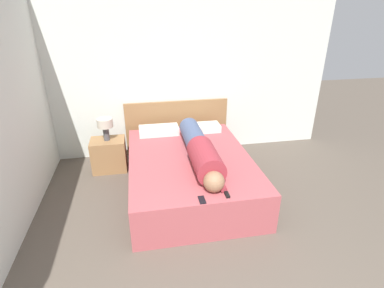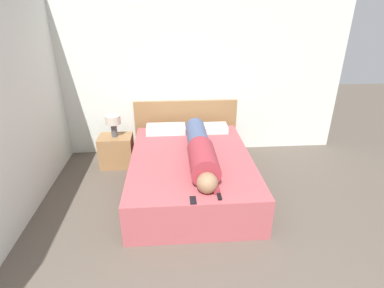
{
  "view_description": "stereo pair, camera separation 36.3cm",
  "coord_description": "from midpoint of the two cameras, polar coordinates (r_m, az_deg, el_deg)",
  "views": [
    {
      "loc": [
        -0.6,
        -0.94,
        2.27
      ],
      "look_at": [
        0.0,
        2.3,
        0.74
      ],
      "focal_mm": 28.0,
      "sensor_mm": 36.0,
      "label": 1
    },
    {
      "loc": [
        -0.24,
        -0.99,
        2.27
      ],
      "look_at": [
        0.0,
        2.3,
        0.74
      ],
      "focal_mm": 28.0,
      "sensor_mm": 36.0,
      "label": 2
    }
  ],
  "objects": [
    {
      "name": "cell_phone",
      "position": [
        3.05,
        3.66,
        -10.75
      ],
      "size": [
        0.06,
        0.13,
        0.01
      ],
      "color": "black",
      "rests_on": "bed"
    },
    {
      "name": "bed",
      "position": [
        4.0,
        2.44,
        -5.54
      ],
      "size": [
        1.55,
        2.1,
        0.49
      ],
      "color": "#A84C51",
      "rests_on": "ground_plane"
    },
    {
      "name": "pillow_second",
      "position": [
        4.65,
        5.48,
        2.95
      ],
      "size": [
        0.56,
        0.28,
        0.1
      ],
      "color": "silver",
      "rests_on": "bed"
    },
    {
      "name": "table_lamp",
      "position": [
        4.49,
        -12.58,
        4.13
      ],
      "size": [
        0.22,
        0.22,
        0.33
      ],
      "color": "#4C4C51",
      "rests_on": "nightstand"
    },
    {
      "name": "person_lying",
      "position": [
        3.69,
        4.5,
        -1.43
      ],
      "size": [
        0.33,
        1.63,
        0.33
      ],
      "color": "#936B4C",
      "rests_on": "bed"
    },
    {
      "name": "wall_back",
      "position": [
        4.79,
        0.93,
        13.24
      ],
      "size": [
        5.03,
        0.06,
        2.6
      ],
      "color": "silver",
      "rests_on": "ground_plane"
    },
    {
      "name": "headboard",
      "position": [
        4.97,
        0.96,
        3.32
      ],
      "size": [
        1.67,
        0.04,
        0.88
      ],
      "color": "olive",
      "rests_on": "ground_plane"
    },
    {
      "name": "nightstand",
      "position": [
        4.68,
        -12.04,
        -1.34
      ],
      "size": [
        0.49,
        0.36,
        0.48
      ],
      "color": "olive",
      "rests_on": "ground_plane"
    },
    {
      "name": "pillow_near_headboard",
      "position": [
        4.58,
        -2.74,
        2.8
      ],
      "size": [
        0.59,
        0.28,
        0.11
      ],
      "color": "silver",
      "rests_on": "bed"
    },
    {
      "name": "tv_remote",
      "position": [
        3.14,
        8.52,
        -9.73
      ],
      "size": [
        0.04,
        0.15,
        0.02
      ],
      "color": "black",
      "rests_on": "bed"
    }
  ]
}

